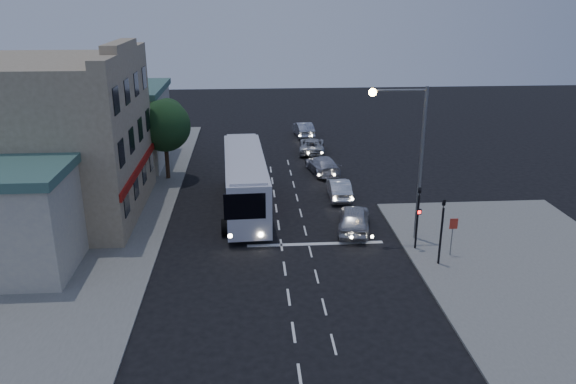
{
  "coord_description": "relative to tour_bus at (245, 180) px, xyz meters",
  "views": [
    {
      "loc": [
        -1.71,
        -27.82,
        13.81
      ],
      "look_at": [
        0.61,
        5.05,
        2.2
      ],
      "focal_mm": 35.0,
      "sensor_mm": 36.0,
      "label": 1
    }
  ],
  "objects": [
    {
      "name": "low_building_north",
      "position": [
        -11.43,
        11.99,
        1.33
      ],
      "size": [
        9.4,
        9.4,
        6.5
      ],
      "color": "#A4A096",
      "rests_on": "sidewalk_far"
    },
    {
      "name": "car_sedan_a",
      "position": [
        6.68,
        1.81,
        -1.37
      ],
      "size": [
        1.56,
        4.21,
        1.37
      ],
      "primitive_type": "imported",
      "rotation": [
        0.0,
        0.0,
        3.12
      ],
      "color": "silver",
      "rests_on": "ground"
    },
    {
      "name": "tour_bus",
      "position": [
        0.0,
        0.0,
        0.0
      ],
      "size": [
        3.12,
        12.51,
        3.81
      ],
      "rotation": [
        0.0,
        0.0,
        0.04
      ],
      "color": "silver",
      "rests_on": "ground"
    },
    {
      "name": "traffic_signal_side",
      "position": [
        10.37,
        -9.21,
        0.36
      ],
      "size": [
        0.18,
        0.15,
        4.1
      ],
      "color": "black",
      "rests_on": "sidewalk_near"
    },
    {
      "name": "street_tree",
      "position": [
        -6.14,
        7.01,
        2.44
      ],
      "size": [
        4.0,
        4.0,
        6.2
      ],
      "color": "black",
      "rests_on": "sidewalk_far"
    },
    {
      "name": "car_suv",
      "position": [
        6.68,
        -4.21,
        -1.27
      ],
      "size": [
        2.82,
        4.94,
        1.58
      ],
      "primitive_type": "imported",
      "rotation": [
        0.0,
        0.0,
        2.93
      ],
      "color": "#B8B9BD",
      "rests_on": "ground"
    },
    {
      "name": "sidewalk_far",
      "position": [
        -10.93,
        -0.01,
        -2.0
      ],
      "size": [
        12.0,
        50.0,
        0.12
      ],
      "primitive_type": "cube",
      "color": "slate",
      "rests_on": "ground"
    },
    {
      "name": "main_building",
      "position": [
        -11.89,
        -0.01,
        3.1
      ],
      "size": [
        10.12,
        12.0,
        11.0
      ],
      "color": "#8B795B",
      "rests_on": "sidewalk_far"
    },
    {
      "name": "sidewalk_near",
      "position": [
        15.07,
        -12.01,
        -2.0
      ],
      "size": [
        12.0,
        24.0,
        0.12
      ],
      "primitive_type": "cube",
      "color": "slate",
      "rests_on": "ground"
    },
    {
      "name": "car_extra",
      "position": [
        5.92,
        20.37,
        -1.31
      ],
      "size": [
        2.01,
        4.66,
        1.49
      ],
      "primitive_type": "imported",
      "rotation": [
        0.0,
        0.0,
        3.24
      ],
      "color": "#9EA1AF",
      "rests_on": "ground"
    },
    {
      "name": "road_markings",
      "position": [
        3.36,
        -4.71,
        -2.06
      ],
      "size": [
        8.0,
        30.55,
        0.01
      ],
      "color": "silver",
      "rests_on": "ground"
    },
    {
      "name": "car_sedan_c",
      "position": [
        6.1,
        14.09,
        -1.39
      ],
      "size": [
        2.8,
        5.09,
        1.35
      ],
      "primitive_type": "imported",
      "rotation": [
        0.0,
        0.0,
        3.02
      ],
      "color": "#B3B3B3",
      "rests_on": "ground"
    },
    {
      "name": "streetlight",
      "position": [
        9.42,
        -5.81,
        3.67
      ],
      "size": [
        3.32,
        0.44,
        9.0
      ],
      "color": "slate",
      "rests_on": "sidewalk_near"
    },
    {
      "name": "car_sedan_b",
      "position": [
        6.25,
        7.74,
        -1.36
      ],
      "size": [
        2.74,
        5.1,
        1.41
      ],
      "primitive_type": "imported",
      "rotation": [
        0.0,
        0.0,
        3.31
      ],
      "color": "#B0B1BC",
      "rests_on": "ground"
    },
    {
      "name": "traffic_signal_main",
      "position": [
        9.67,
        -7.24,
        0.36
      ],
      "size": [
        0.25,
        0.35,
        4.1
      ],
      "color": "black",
      "rests_on": "sidewalk_near"
    },
    {
      "name": "ground",
      "position": [
        2.07,
        -8.01,
        -2.06
      ],
      "size": [
        120.0,
        120.0,
        0.0
      ],
      "primitive_type": "plane",
      "color": "black"
    },
    {
      "name": "regulatory_sign",
      "position": [
        11.37,
        -8.25,
        -0.46
      ],
      "size": [
        0.45,
        0.12,
        2.2
      ],
      "color": "slate",
      "rests_on": "sidewalk_near"
    }
  ]
}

